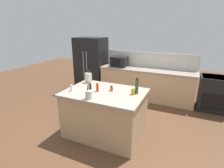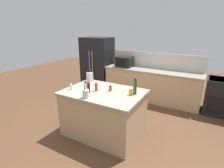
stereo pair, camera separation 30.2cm
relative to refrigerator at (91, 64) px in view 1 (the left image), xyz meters
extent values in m
plane|color=brown|center=(1.66, -2.25, -0.90)|extent=(14.00, 14.00, 0.00)
cube|color=tan|center=(1.96, -0.05, -0.45)|extent=(2.80, 0.62, 0.90)
cube|color=#9E9384|center=(1.96, -0.05, 0.02)|extent=(2.84, 0.66, 0.04)
cube|color=beige|center=(1.96, 0.27, 0.27)|extent=(2.80, 0.03, 0.46)
cube|color=tan|center=(1.66, -2.25, -0.45)|extent=(1.50, 1.04, 0.90)
cube|color=#9E9384|center=(1.66, -2.25, 0.02)|extent=(1.56, 1.10, 0.04)
cube|color=black|center=(0.00, 0.00, 0.00)|extent=(0.99, 0.72, 1.81)
cube|color=#2D2D2D|center=(0.00, -0.36, 0.00)|extent=(0.01, 0.00, 1.72)
cylinder|color=#ADB2B7|center=(-0.06, -0.38, 0.00)|extent=(0.02, 0.02, 0.99)
cylinder|color=#ADB2B7|center=(0.06, -0.38, 0.00)|extent=(0.02, 0.02, 0.99)
cube|color=black|center=(3.80, -0.05, -0.44)|extent=(0.76, 0.64, 0.92)
cube|color=black|center=(3.80, -0.37, -0.56)|extent=(0.61, 0.01, 0.41)
cube|color=black|center=(3.80, -0.05, 0.01)|extent=(0.68, 0.58, 0.02)
cube|color=black|center=(1.07, -0.05, 0.19)|extent=(0.49, 0.38, 0.32)
cube|color=black|center=(1.02, -0.24, 0.19)|extent=(0.30, 0.01, 0.22)
cube|color=beige|center=(1.06, -1.88, 0.15)|extent=(0.16, 0.14, 0.22)
cylinder|color=black|center=(1.03, -1.87, 0.29)|extent=(0.02, 0.02, 0.07)
cylinder|color=black|center=(1.06, -1.88, 0.29)|extent=(0.02, 0.02, 0.07)
cylinder|color=brown|center=(1.09, -1.89, 0.29)|extent=(0.02, 0.02, 0.07)
cylinder|color=beige|center=(1.56, -2.68, 0.11)|extent=(0.12, 0.12, 0.15)
cylinder|color=olive|center=(1.57, -2.67, 0.27)|extent=(0.01, 0.05, 0.18)
cylinder|color=black|center=(1.54, -2.67, 0.27)|extent=(0.01, 0.05, 0.18)
cylinder|color=#B2B2B7|center=(1.56, -2.69, 0.27)|extent=(0.01, 0.03, 0.18)
cylinder|color=red|center=(1.52, -2.29, 0.11)|extent=(0.05, 0.05, 0.15)
cylinder|color=green|center=(1.52, -2.29, 0.20)|extent=(0.03, 0.03, 0.02)
cylinder|color=#2D4C1E|center=(2.25, -2.08, 0.18)|extent=(0.07, 0.07, 0.28)
cylinder|color=black|center=(2.25, -2.08, 0.33)|extent=(0.04, 0.04, 0.03)
cylinder|color=#B73D1E|center=(1.76, -2.16, 0.08)|extent=(0.06, 0.06, 0.09)
cylinder|color=black|center=(1.76, -2.16, 0.14)|extent=(0.04, 0.04, 0.02)
cylinder|color=black|center=(1.44, -2.44, 0.13)|extent=(0.06, 0.06, 0.19)
cylinder|color=#B22319|center=(1.44, -2.44, 0.23)|extent=(0.04, 0.04, 0.02)
cylinder|color=silver|center=(1.04, -2.49, 0.09)|extent=(0.05, 0.05, 0.12)
cylinder|color=#B2B2B7|center=(1.04, -2.49, 0.16)|extent=(0.03, 0.03, 0.02)
cylinder|color=gold|center=(2.20, -2.16, 0.09)|extent=(0.07, 0.07, 0.10)
cylinder|color=gold|center=(2.20, -2.16, 0.14)|extent=(0.05, 0.05, 0.02)
camera|label=1|loc=(3.12, -5.11, 1.26)|focal=28.00mm
camera|label=2|loc=(3.39, -4.97, 1.26)|focal=28.00mm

